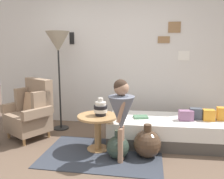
% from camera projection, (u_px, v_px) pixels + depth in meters
% --- Properties ---
extents(ground_plane, '(12.00, 12.00, 0.00)m').
position_uv_depth(ground_plane, '(87.00, 171.00, 2.86)').
color(ground_plane, brown).
extents(gallery_wall, '(4.80, 0.12, 2.60)m').
position_uv_depth(gallery_wall, '(113.00, 57.00, 4.53)').
color(gallery_wall, silver).
rests_on(gallery_wall, ground).
extents(rug, '(1.65, 1.10, 0.01)m').
position_uv_depth(rug, '(103.00, 154.00, 3.33)').
color(rug, '#333842').
rests_on(rug, ground).
extents(armchair, '(0.90, 0.84, 0.97)m').
position_uv_depth(armchair, '(31.00, 111.00, 3.92)').
color(armchair, tan).
rests_on(armchair, ground).
extents(daybed, '(1.93, 0.87, 0.40)m').
position_uv_depth(daybed, '(170.00, 131.00, 3.69)').
color(daybed, '#4C4742').
rests_on(daybed, ground).
extents(pillow_head, '(0.18, 0.13, 0.20)m').
position_uv_depth(pillow_head, '(223.00, 114.00, 3.55)').
color(pillow_head, orange).
rests_on(pillow_head, daybed).
extents(pillow_mid, '(0.17, 0.13, 0.17)m').
position_uv_depth(pillow_mid, '(209.00, 115.00, 3.54)').
color(pillow_mid, orange).
rests_on(pillow_mid, daybed).
extents(pillow_back, '(0.18, 0.13, 0.17)m').
position_uv_depth(pillow_back, '(196.00, 114.00, 3.60)').
color(pillow_back, '#474C56').
rests_on(pillow_back, daybed).
extents(pillow_extra, '(0.22, 0.15, 0.15)m').
position_uv_depth(pillow_extra, '(186.00, 115.00, 3.55)').
color(pillow_extra, gray).
rests_on(pillow_extra, daybed).
extents(side_table, '(0.58, 0.58, 0.52)m').
position_uv_depth(side_table, '(98.00, 125.00, 3.42)').
color(side_table, tan).
rests_on(side_table, ground).
extents(vase_striped, '(0.19, 0.19, 0.26)m').
position_uv_depth(vase_striped, '(101.00, 108.00, 3.38)').
color(vase_striped, black).
rests_on(vase_striped, side_table).
extents(floor_lamp, '(0.42, 0.42, 1.76)m').
position_uv_depth(floor_lamp, '(58.00, 45.00, 4.13)').
color(floor_lamp, black).
rests_on(floor_lamp, ground).
extents(person_child, '(0.34, 0.34, 1.09)m').
position_uv_depth(person_child, '(121.00, 110.00, 3.00)').
color(person_child, '#A37A60').
rests_on(person_child, ground).
extents(book_on_daybed, '(0.25, 0.21, 0.03)m').
position_uv_depth(book_on_daybed, '(141.00, 117.00, 3.68)').
color(book_on_daybed, '#507E5D').
rests_on(book_on_daybed, daybed).
extents(demijohn_near, '(0.31, 0.31, 0.40)m').
position_uv_depth(demijohn_near, '(118.00, 147.00, 3.18)').
color(demijohn_near, '#2D3D33').
rests_on(demijohn_near, ground).
extents(demijohn_far, '(0.38, 0.38, 0.46)m').
position_uv_depth(demijohn_far, '(147.00, 143.00, 3.22)').
color(demijohn_far, '#473323').
rests_on(demijohn_far, ground).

